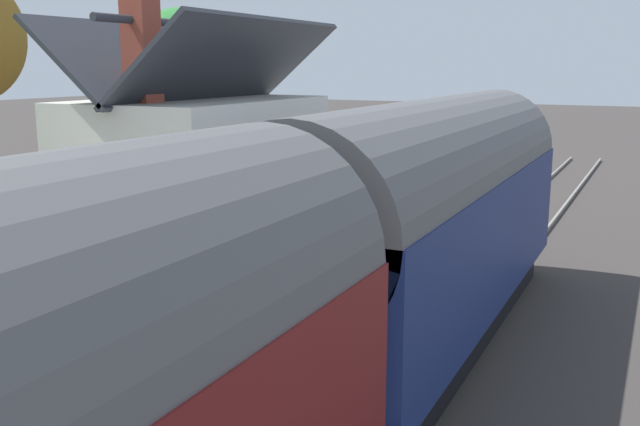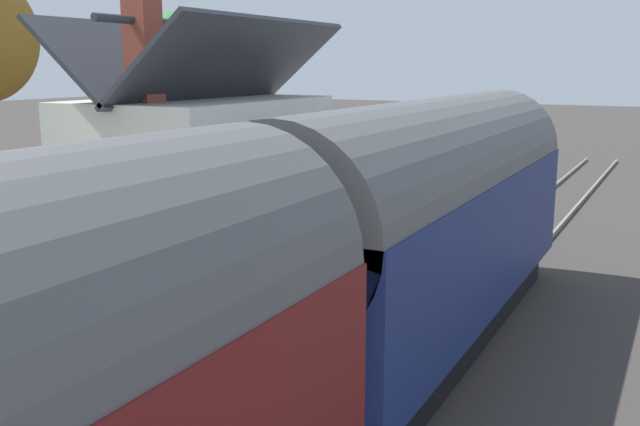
{
  "view_description": "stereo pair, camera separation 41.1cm",
  "coord_description": "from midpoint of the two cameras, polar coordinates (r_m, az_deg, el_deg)",
  "views": [
    {
      "loc": [
        -13.37,
        -4.57,
        4.89
      ],
      "look_at": [
        -0.85,
        1.5,
        1.99
      ],
      "focal_mm": 40.1,
      "sensor_mm": 36.0,
      "label": 1
    },
    {
      "loc": [
        -13.18,
        -4.94,
        4.89
      ],
      "look_at": [
        -0.85,
        1.5,
        1.99
      ],
      "focal_mm": 40.1,
      "sensor_mm": 36.0,
      "label": 2
    }
  ],
  "objects": [
    {
      "name": "ground_plane",
      "position": [
        14.93,
        7.49,
        -7.47
      ],
      "size": [
        160.0,
        160.0,
        0.0
      ],
      "primitive_type": "plane",
      "color": "#383330"
    },
    {
      "name": "platform",
      "position": [
        16.6,
        -6.19,
        -3.66
      ],
      "size": [
        32.0,
        6.38,
        0.99
      ],
      "primitive_type": "cube",
      "color": "#A39B8C",
      "rests_on": "ground"
    },
    {
      "name": "platform_edge_coping",
      "position": [
        15.05,
        3.36,
        -3.23
      ],
      "size": [
        32.0,
        0.36,
        0.02
      ],
      "primitive_type": "cube",
      "color": "beige",
      "rests_on": "platform"
    },
    {
      "name": "rail_near",
      "position": [
        14.47,
        13.58,
        -8.05
      ],
      "size": [
        52.0,
        0.08,
        0.14
      ],
      "primitive_type": "cube",
      "color": "gray",
      "rests_on": "ground"
    },
    {
      "name": "rail_far",
      "position": [
        14.85,
        8.15,
        -7.31
      ],
      "size": [
        52.0,
        0.08,
        0.14
      ],
      "primitive_type": "cube",
      "color": "gray",
      "rests_on": "ground"
    },
    {
      "name": "train",
      "position": [
        8.07,
        -2.72,
        -7.58
      ],
      "size": [
        21.16,
        2.73,
        4.32
      ],
      "color": "black",
      "rests_on": "ground"
    },
    {
      "name": "station_building",
      "position": [
        16.21,
        -8.7,
        3.94
      ],
      "size": [
        6.08,
        3.98,
        6.1
      ],
      "color": "silver",
      "rests_on": "platform"
    },
    {
      "name": "bench_near_building",
      "position": [
        24.01,
        6.09,
        3.5
      ],
      "size": [
        1.41,
        0.46,
        0.88
      ],
      "color": "#26727F",
      "rests_on": "platform"
    },
    {
      "name": "bench_by_lamp",
      "position": [
        20.9,
        2.9,
        2.32
      ],
      "size": [
        1.41,
        0.48,
        0.88
      ],
      "color": "#26727F",
      "rests_on": "platform"
    },
    {
      "name": "planter_edge_near",
      "position": [
        26.3,
        10.09,
        3.65
      ],
      "size": [
        0.8,
        0.32,
        0.56
      ],
      "color": "gray",
      "rests_on": "platform"
    },
    {
      "name": "planter_bench_left",
      "position": [
        22.66,
        2.29,
        3.11
      ],
      "size": [
        0.63,
        0.63,
        0.95
      ],
      "color": "gray",
      "rests_on": "platform"
    },
    {
      "name": "tree_far_left",
      "position": [
        33.11,
        -6.44,
        11.36
      ],
      "size": [
        3.05,
        2.88,
        6.3
      ],
      "color": "#4C3828",
      "rests_on": "ground"
    },
    {
      "name": "tree_mid_background",
      "position": [
        27.63,
        -9.52,
        11.05
      ],
      "size": [
        4.46,
        4.86,
        6.96
      ],
      "color": "#4C3828",
      "rests_on": "ground"
    }
  ]
}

